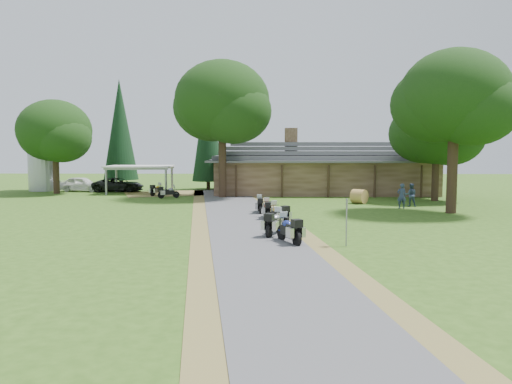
{
  "coord_description": "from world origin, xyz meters",
  "views": [
    {
      "loc": [
        0.72,
        -23.63,
        4.23
      ],
      "look_at": [
        0.03,
        6.47,
        1.6
      ],
      "focal_mm": 35.0,
      "sensor_mm": 36.0,
      "label": 1
    }
  ],
  "objects_px": {
    "carport": "(140,179)",
    "motorcycle_row_a": "(289,228)",
    "car_dark_suv": "(118,181)",
    "motorcycle_carport_a": "(157,189)",
    "hay_bale": "(359,196)",
    "motorcycle_row_d": "(267,209)",
    "motorcycle_row_e": "(260,204)",
    "lodge": "(323,167)",
    "car_white_sedan": "(82,182)",
    "silo": "(44,161)",
    "motorcycle_row_c": "(279,213)",
    "motorcycle_carport_b": "(169,192)",
    "motorcycle_row_b": "(274,222)"
  },
  "relations": [
    {
      "from": "car_white_sedan",
      "to": "motorcycle_row_b",
      "type": "relative_size",
      "value": 2.86
    },
    {
      "from": "motorcycle_row_d",
      "to": "motorcycle_row_e",
      "type": "relative_size",
      "value": 1.04
    },
    {
      "from": "silo",
      "to": "car_white_sedan",
      "type": "relative_size",
      "value": 1.09
    },
    {
      "from": "lodge",
      "to": "car_white_sedan",
      "type": "xyz_separation_m",
      "value": [
        -23.58,
        0.94,
        -1.53
      ]
    },
    {
      "from": "car_white_sedan",
      "to": "car_dark_suv",
      "type": "bearing_deg",
      "value": -84.72
    },
    {
      "from": "motorcycle_carport_a",
      "to": "motorcycle_carport_b",
      "type": "xyz_separation_m",
      "value": [
        1.51,
        -2.23,
        -0.0
      ]
    },
    {
      "from": "motorcycle_row_a",
      "to": "hay_bale",
      "type": "bearing_deg",
      "value": -44.81
    },
    {
      "from": "silo",
      "to": "motorcycle_row_b",
      "type": "distance_m",
      "value": 34.34
    },
    {
      "from": "motorcycle_carport_b",
      "to": "motorcycle_row_e",
      "type": "bearing_deg",
      "value": -75.81
    },
    {
      "from": "motorcycle_carport_a",
      "to": "car_white_sedan",
      "type": "bearing_deg",
      "value": 85.85
    },
    {
      "from": "lodge",
      "to": "motorcycle_carport_a",
      "type": "distance_m",
      "value": 15.66
    },
    {
      "from": "carport",
      "to": "car_dark_suv",
      "type": "xyz_separation_m",
      "value": [
        -2.65,
        1.8,
        -0.29
      ]
    },
    {
      "from": "motorcycle_row_e",
      "to": "car_dark_suv",
      "type": "bearing_deg",
      "value": 37.6
    },
    {
      "from": "car_dark_suv",
      "to": "lodge",
      "type": "bearing_deg",
      "value": -92.27
    },
    {
      "from": "motorcycle_row_b",
      "to": "motorcycle_row_a",
      "type": "bearing_deg",
      "value": -142.41
    },
    {
      "from": "silo",
      "to": "motorcycle_carport_b",
      "type": "xyz_separation_m",
      "value": [
        14.06,
        -7.41,
        -2.46
      ]
    },
    {
      "from": "car_white_sedan",
      "to": "hay_bale",
      "type": "relative_size",
      "value": 5.04
    },
    {
      "from": "carport",
      "to": "car_dark_suv",
      "type": "bearing_deg",
      "value": 144.03
    },
    {
      "from": "car_white_sedan",
      "to": "motorcycle_row_e",
      "type": "relative_size",
      "value": 3.28
    },
    {
      "from": "silo",
      "to": "hay_bale",
      "type": "distance_m",
      "value": 31.73
    },
    {
      "from": "silo",
      "to": "hay_bale",
      "type": "relative_size",
      "value": 5.51
    },
    {
      "from": "lodge",
      "to": "motorcycle_carport_a",
      "type": "height_order",
      "value": "lodge"
    },
    {
      "from": "silo",
      "to": "carport",
      "type": "relative_size",
      "value": 1.0
    },
    {
      "from": "lodge",
      "to": "motorcycle_row_d",
      "type": "relative_size",
      "value": 12.22
    },
    {
      "from": "motorcycle_row_c",
      "to": "motorcycle_carport_a",
      "type": "xyz_separation_m",
      "value": [
        -10.57,
        16.82,
        -0.06
      ]
    },
    {
      "from": "car_white_sedan",
      "to": "motorcycle_row_e",
      "type": "bearing_deg",
      "value": -126.07
    },
    {
      "from": "car_white_sedan",
      "to": "motorcycle_row_a",
      "type": "height_order",
      "value": "car_white_sedan"
    },
    {
      "from": "silo",
      "to": "motorcycle_row_a",
      "type": "relative_size",
      "value": 3.13
    },
    {
      "from": "lodge",
      "to": "car_dark_suv",
      "type": "height_order",
      "value": "lodge"
    },
    {
      "from": "motorcycle_row_d",
      "to": "lodge",
      "type": "bearing_deg",
      "value": -20.72
    },
    {
      "from": "carport",
      "to": "motorcycle_row_a",
      "type": "relative_size",
      "value": 3.13
    },
    {
      "from": "motorcycle_row_c",
      "to": "motorcycle_carport_b",
      "type": "bearing_deg",
      "value": 3.23
    },
    {
      "from": "silo",
      "to": "motorcycle_row_c",
      "type": "distance_m",
      "value": 32.01
    },
    {
      "from": "car_white_sedan",
      "to": "hay_bale",
      "type": "height_order",
      "value": "car_white_sedan"
    },
    {
      "from": "car_white_sedan",
      "to": "motorcycle_row_e",
      "type": "xyz_separation_m",
      "value": [
        17.8,
        -15.98,
        -0.34
      ]
    },
    {
      "from": "motorcycle_carport_b",
      "to": "car_white_sedan",
      "type": "bearing_deg",
      "value": 121.82
    },
    {
      "from": "lodge",
      "to": "car_white_sedan",
      "type": "relative_size",
      "value": 3.87
    },
    {
      "from": "motorcycle_carport_a",
      "to": "hay_bale",
      "type": "relative_size",
      "value": 1.52
    },
    {
      "from": "lodge",
      "to": "motorcycle_row_a",
      "type": "height_order",
      "value": "lodge"
    },
    {
      "from": "motorcycle_row_e",
      "to": "motorcycle_row_d",
      "type": "bearing_deg",
      "value": -173.19
    },
    {
      "from": "lodge",
      "to": "motorcycle_row_a",
      "type": "bearing_deg",
      "value": -99.59
    },
    {
      "from": "motorcycle_row_e",
      "to": "hay_bale",
      "type": "relative_size",
      "value": 1.54
    },
    {
      "from": "motorcycle_row_b",
      "to": "motorcycle_row_e",
      "type": "height_order",
      "value": "motorcycle_row_b"
    },
    {
      "from": "car_white_sedan",
      "to": "car_dark_suv",
      "type": "relative_size",
      "value": 1.04
    },
    {
      "from": "car_white_sedan",
      "to": "motorcycle_row_b",
      "type": "xyz_separation_m",
      "value": [
        18.65,
        -24.49,
        -0.26
      ]
    },
    {
      "from": "car_dark_suv",
      "to": "motorcycle_row_c",
      "type": "bearing_deg",
      "value": -143.52
    },
    {
      "from": "motorcycle_row_e",
      "to": "motorcycle_carport_b",
      "type": "xyz_separation_m",
      "value": [
        -7.93,
        9.61,
        -0.01
      ]
    },
    {
      "from": "motorcycle_carport_a",
      "to": "hay_bale",
      "type": "bearing_deg",
      "value": -87.49
    },
    {
      "from": "carport",
      "to": "motorcycle_row_c",
      "type": "relative_size",
      "value": 3.27
    },
    {
      "from": "carport",
      "to": "hay_bale",
      "type": "bearing_deg",
      "value": -25.44
    }
  ]
}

